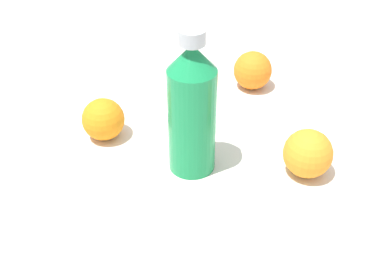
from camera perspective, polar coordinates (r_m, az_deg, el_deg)
The scene contains 5 objects.
ground_plane at distance 0.86m, azimuth -2.85°, elevation -3.27°, with size 2.40×2.40×0.00m, color silver.
water_bottle at distance 0.77m, azimuth 0.00°, elevation 2.37°, with size 0.08×0.08×0.25m.
orange_0 at distance 0.90m, azimuth -10.51°, elevation 1.03°, with size 0.08×0.08×0.08m, color orange.
orange_1 at distance 0.82m, azimuth 13.62°, elevation -2.97°, with size 0.08×0.08×0.08m, color orange.
orange_2 at distance 1.05m, azimuth 7.23°, elevation 6.82°, with size 0.08×0.08×0.08m, color orange.
Camera 1 is at (-0.01, 0.67, 0.54)m, focal length 44.82 mm.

